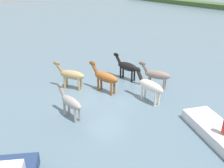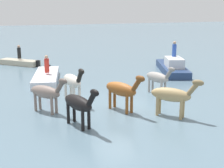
% 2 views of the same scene
% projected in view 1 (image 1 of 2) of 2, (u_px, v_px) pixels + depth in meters
% --- Properties ---
extents(ground_plane, '(161.67, 161.67, 0.00)m').
position_uv_depth(ground_plane, '(107.00, 97.00, 15.85)').
color(ground_plane, slate).
extents(horse_dark_mare, '(2.10, 1.64, 1.81)m').
position_uv_depth(horse_dark_mare, '(156.00, 75.00, 16.75)').
color(horse_dark_mare, gray).
rests_on(horse_dark_mare, ground_plane).
extents(horse_chestnut_trailing, '(2.47, 1.29, 1.95)m').
position_uv_depth(horse_chestnut_trailing, '(105.00, 77.00, 16.12)').
color(horse_chestnut_trailing, brown).
rests_on(horse_chestnut_trailing, ground_plane).
extents(horse_dun_straggler, '(2.27, 0.91, 1.76)m').
position_uv_depth(horse_dun_straggler, '(70.00, 102.00, 13.09)').
color(horse_dun_straggler, '#9E9993').
rests_on(horse_dun_straggler, ground_plane).
extents(horse_lead, '(2.11, 1.83, 1.88)m').
position_uv_depth(horse_lead, '(71.00, 75.00, 16.63)').
color(horse_lead, tan).
rests_on(horse_lead, ground_plane).
extents(horse_gray_outer, '(2.38, 1.09, 1.86)m').
position_uv_depth(horse_gray_outer, '(127.00, 66.00, 18.24)').
color(horse_gray_outer, black).
rests_on(horse_gray_outer, ground_plane).
extents(horse_mid_herd, '(2.54, 0.85, 1.96)m').
position_uv_depth(horse_mid_herd, '(150.00, 86.00, 14.81)').
color(horse_mid_herd, silver).
rests_on(horse_mid_herd, ground_plane).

